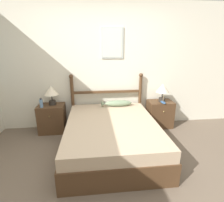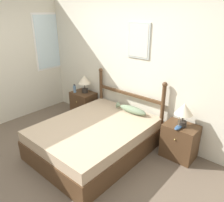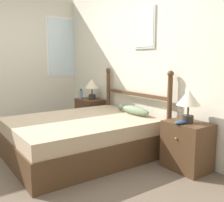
{
  "view_description": "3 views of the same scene",
  "coord_description": "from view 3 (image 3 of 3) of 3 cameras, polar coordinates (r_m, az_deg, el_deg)",
  "views": [
    {
      "loc": [
        -0.18,
        -1.93,
        1.72
      ],
      "look_at": [
        0.15,
        1.05,
        0.76
      ],
      "focal_mm": 28.0,
      "sensor_mm": 36.0,
      "label": 1
    },
    {
      "loc": [
        2.38,
        -1.5,
        2.22
      ],
      "look_at": [
        0.12,
        1.11,
        0.8
      ],
      "focal_mm": 35.0,
      "sensor_mm": 36.0,
      "label": 2
    },
    {
      "loc": [
        3.18,
        -0.96,
        1.29
      ],
      "look_at": [
        0.16,
        1.15,
        0.72
      ],
      "focal_mm": 42.0,
      "sensor_mm": 36.0,
      "label": 3
    }
  ],
  "objects": [
    {
      "name": "ground_plane",
      "position": [
        3.57,
        -17.31,
        -12.81
      ],
      "size": [
        16.0,
        16.0,
        0.0
      ],
      "primitive_type": "plane",
      "color": "brown"
    },
    {
      "name": "wall_back",
      "position": [
        4.17,
        5.33,
        8.62
      ],
      "size": [
        6.4,
        0.08,
        2.55
      ],
      "color": "beige",
      "rests_on": "ground_plane"
    },
    {
      "name": "bed",
      "position": [
        3.65,
        -6.45,
        -7.77
      ],
      "size": [
        1.5,
        1.91,
        0.51
      ],
      "color": "#4C331E",
      "rests_on": "ground_plane"
    },
    {
      "name": "headboard",
      "position": [
        4.07,
        4.93,
        -0.29
      ],
      "size": [
        1.52,
        0.09,
        1.16
      ],
      "color": "#4C331E",
      "rests_on": "ground_plane"
    },
    {
      "name": "nightstand_left",
      "position": [
        4.98,
        -4.81,
        -2.84
      ],
      "size": [
        0.52,
        0.4,
        0.57
      ],
      "color": "#4C331E",
      "rests_on": "ground_plane"
    },
    {
      "name": "nightstand_right",
      "position": [
        3.28,
        16.02,
        -9.37
      ],
      "size": [
        0.52,
        0.4,
        0.57
      ],
      "color": "#4C331E",
      "rests_on": "ground_plane"
    },
    {
      "name": "table_lamp_left",
      "position": [
        4.88,
        -4.4,
        3.54
      ],
      "size": [
        0.27,
        0.27,
        0.38
      ],
      "color": "#2D2823",
      "rests_on": "nightstand_left"
    },
    {
      "name": "table_lamp_right",
      "position": [
        3.13,
        16.33,
        0.25
      ],
      "size": [
        0.27,
        0.27,
        0.38
      ],
      "color": "#2D2823",
      "rests_on": "nightstand_right"
    },
    {
      "name": "bottle",
      "position": [
        4.99,
        -6.78,
        1.5
      ],
      "size": [
        0.06,
        0.06,
        0.19
      ],
      "color": "#668CB2",
      "rests_on": "nightstand_left"
    },
    {
      "name": "model_boat",
      "position": [
        3.1,
        14.82,
        -4.41
      ],
      "size": [
        0.08,
        0.2,
        0.2
      ],
      "color": "#335684",
      "rests_on": "nightstand_right"
    },
    {
      "name": "fish_pillow",
      "position": [
        3.83,
        4.85,
        -2.0
      ],
      "size": [
        0.63,
        0.15,
        0.13
      ],
      "color": "gray",
      "rests_on": "bed"
    }
  ]
}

